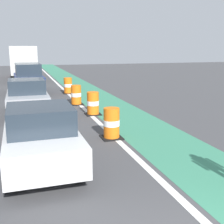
% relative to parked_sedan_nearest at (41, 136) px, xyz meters
% --- Properties ---
extents(bike_lane_strip, '(2.50, 80.00, 0.01)m').
position_rel_parked_sedan_nearest_xyz_m(bike_lane_strip, '(4.17, 7.24, -0.83)').
color(bike_lane_strip, '#387F60').
rests_on(bike_lane_strip, ground).
extents(lane_divider_stripe, '(0.20, 80.00, 0.01)m').
position_rel_parked_sedan_nearest_xyz_m(lane_divider_stripe, '(2.67, 7.24, -0.83)').
color(lane_divider_stripe, silver).
rests_on(lane_divider_stripe, ground).
extents(parked_sedan_nearest, '(1.95, 4.12, 1.70)m').
position_rel_parked_sedan_nearest_xyz_m(parked_sedan_nearest, '(0.00, 0.00, 0.00)').
color(parked_sedan_nearest, silver).
rests_on(parked_sedan_nearest, ground).
extents(parked_sedan_second, '(1.92, 4.10, 1.70)m').
position_rel_parked_sedan_nearest_xyz_m(parked_sedan_second, '(-0.15, 6.61, 0.00)').
color(parked_sedan_second, '#9EA0A5').
rests_on(parked_sedan_second, ground).
extents(parked_suv_third, '(2.05, 4.67, 2.04)m').
position_rel_parked_sedan_nearest_xyz_m(parked_suv_third, '(0.13, 13.58, 0.20)').
color(parked_suv_third, navy).
rests_on(parked_suv_third, ground).
extents(traffic_barrel_front, '(0.73, 0.73, 1.09)m').
position_rel_parked_sedan_nearest_xyz_m(traffic_barrel_front, '(2.55, 1.78, -0.30)').
color(traffic_barrel_front, orange).
rests_on(traffic_barrel_front, ground).
extents(traffic_barrel_mid, '(0.73, 0.73, 1.09)m').
position_rel_parked_sedan_nearest_xyz_m(traffic_barrel_mid, '(2.80, 5.55, -0.30)').
color(traffic_barrel_mid, orange).
rests_on(traffic_barrel_mid, ground).
extents(traffic_barrel_back, '(0.73, 0.73, 1.09)m').
position_rel_parked_sedan_nearest_xyz_m(traffic_barrel_back, '(2.50, 8.24, -0.30)').
color(traffic_barrel_back, orange).
rests_on(traffic_barrel_back, ground).
extents(traffic_barrel_far, '(0.73, 0.73, 1.09)m').
position_rel_parked_sedan_nearest_xyz_m(traffic_barrel_far, '(2.71, 12.36, -0.30)').
color(traffic_barrel_far, orange).
rests_on(traffic_barrel_far, ground).
extents(delivery_truck_down_block, '(2.44, 7.63, 3.23)m').
position_rel_parked_sedan_nearest_xyz_m(delivery_truck_down_block, '(-0.05, 22.34, 1.01)').
color(delivery_truck_down_block, beige).
rests_on(delivery_truck_down_block, ground).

